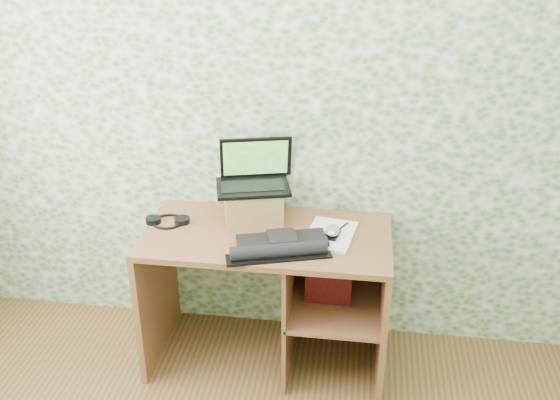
# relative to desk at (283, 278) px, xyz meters

# --- Properties ---
(wall_back) EXTENTS (3.50, 0.00, 3.50)m
(wall_back) POSITION_rel_desk_xyz_m (-0.08, 0.28, 0.82)
(wall_back) COLOR white
(wall_back) RESTS_ON ground
(desk) EXTENTS (1.20, 0.60, 0.75)m
(desk) POSITION_rel_desk_xyz_m (0.00, 0.00, 0.00)
(desk) COLOR brown
(desk) RESTS_ON floor
(riser) EXTENTS (0.33, 0.30, 0.17)m
(riser) POSITION_rel_desk_xyz_m (-0.17, 0.12, 0.35)
(riser) COLOR olive
(riser) RESTS_ON desk
(laptop) EXTENTS (0.41, 0.34, 0.24)m
(laptop) POSITION_rel_desk_xyz_m (-0.17, 0.15, 0.49)
(laptop) COLOR black
(laptop) RESTS_ON riser
(keyboard) EXTENTS (0.49, 0.37, 0.07)m
(keyboard) POSITION_rel_desk_xyz_m (0.01, -0.17, 0.29)
(keyboard) COLOR black
(keyboard) RESTS_ON desk
(headphones) EXTENTS (0.22, 0.18, 0.03)m
(headphones) POSITION_rel_desk_xyz_m (-0.59, 0.02, 0.28)
(headphones) COLOR black
(headphones) RESTS_ON desk
(notepad) EXTENTS (0.26, 0.34, 0.01)m
(notepad) POSITION_rel_desk_xyz_m (0.23, -0.01, 0.28)
(notepad) COLOR silver
(notepad) RESTS_ON desk
(mouse) EXTENTS (0.09, 0.12, 0.04)m
(mouse) POSITION_rel_desk_xyz_m (0.24, -0.03, 0.30)
(mouse) COLOR #B9B9BC
(mouse) RESTS_ON notepad
(pen) EXTENTS (0.07, 0.13, 0.01)m
(pen) POSITION_rel_desk_xyz_m (0.27, 0.04, 0.29)
(pen) COLOR black
(pen) RESTS_ON notepad
(red_box) EXTENTS (0.23, 0.08, 0.28)m
(red_box) POSITION_rel_desk_xyz_m (0.23, -0.03, 0.05)
(red_box) COLOR maroon
(red_box) RESTS_ON desk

